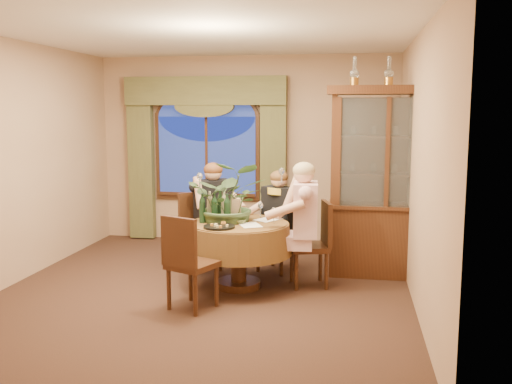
% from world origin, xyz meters
% --- Properties ---
extents(floor, '(5.00, 5.00, 0.00)m').
position_xyz_m(floor, '(0.00, 0.00, 0.00)').
color(floor, black).
rests_on(floor, ground).
extents(wall_back, '(4.50, 0.00, 4.50)m').
position_xyz_m(wall_back, '(0.00, 2.50, 1.40)').
color(wall_back, '#9F785A').
rests_on(wall_back, ground).
extents(wall_right, '(0.00, 5.00, 5.00)m').
position_xyz_m(wall_right, '(2.25, 0.00, 1.40)').
color(wall_right, '#9F785A').
rests_on(wall_right, ground).
extents(ceiling, '(5.00, 5.00, 0.00)m').
position_xyz_m(ceiling, '(0.00, 0.00, 2.80)').
color(ceiling, white).
rests_on(ceiling, wall_back).
extents(window, '(1.62, 0.10, 1.32)m').
position_xyz_m(window, '(-0.60, 2.43, 1.30)').
color(window, navy).
rests_on(window, wall_back).
extents(arched_transom, '(1.60, 0.06, 0.44)m').
position_xyz_m(arched_transom, '(-0.60, 2.43, 2.08)').
color(arched_transom, navy).
rests_on(arched_transom, wall_back).
extents(drapery_left, '(0.38, 0.14, 2.32)m').
position_xyz_m(drapery_left, '(-1.63, 2.38, 1.18)').
color(drapery_left, '#494928').
rests_on(drapery_left, floor).
extents(drapery_right, '(0.38, 0.14, 2.32)m').
position_xyz_m(drapery_right, '(0.43, 2.38, 1.18)').
color(drapery_right, '#494928').
rests_on(drapery_right, floor).
extents(swag_valance, '(2.45, 0.16, 0.42)m').
position_xyz_m(swag_valance, '(-0.60, 2.35, 2.28)').
color(swag_valance, '#494928').
rests_on(swag_valance, wall_back).
extents(dining_table, '(1.38, 1.38, 0.75)m').
position_xyz_m(dining_table, '(0.35, 0.17, 0.38)').
color(dining_table, brown).
rests_on(dining_table, floor).
extents(china_cabinet, '(1.41, 0.56, 2.28)m').
position_xyz_m(china_cabinet, '(1.98, 0.96, 1.14)').
color(china_cabinet, '#361C10').
rests_on(china_cabinet, floor).
extents(oil_lamp_left, '(0.11, 0.11, 0.34)m').
position_xyz_m(oil_lamp_left, '(1.59, 0.96, 2.45)').
color(oil_lamp_left, '#A5722D').
rests_on(oil_lamp_left, china_cabinet).
extents(oil_lamp_center, '(0.11, 0.11, 0.34)m').
position_xyz_m(oil_lamp_center, '(1.98, 0.96, 2.45)').
color(oil_lamp_center, '#A5722D').
rests_on(oil_lamp_center, china_cabinet).
extents(oil_lamp_right, '(0.11, 0.11, 0.34)m').
position_xyz_m(oil_lamp_right, '(2.38, 0.96, 2.45)').
color(oil_lamp_right, '#A5722D').
rests_on(oil_lamp_right, china_cabinet).
extents(chair_right, '(0.51, 0.51, 0.96)m').
position_xyz_m(chair_right, '(1.12, 0.38, 0.48)').
color(chair_right, black).
rests_on(chair_right, floor).
extents(chair_back_right, '(0.56, 0.56, 0.96)m').
position_xyz_m(chair_back_right, '(0.68, 0.92, 0.48)').
color(chair_back_right, black).
rests_on(chair_back_right, floor).
extents(chair_back, '(0.59, 0.59, 0.96)m').
position_xyz_m(chair_back, '(-0.25, 0.80, 0.48)').
color(chair_back, black).
rests_on(chair_back, floor).
extents(chair_front_left, '(0.55, 0.55, 0.96)m').
position_xyz_m(chair_front_left, '(0.02, -0.57, 0.48)').
color(chair_front_left, black).
rests_on(chair_front_left, floor).
extents(person_pink, '(0.51, 0.55, 1.44)m').
position_xyz_m(person_pink, '(1.09, 0.23, 0.72)').
color(person_pink, '#CCA1A3').
rests_on(person_pink, floor).
extents(person_back, '(0.66, 0.65, 1.36)m').
position_xyz_m(person_back, '(-0.11, 0.81, 0.68)').
color(person_back, black).
rests_on(person_back, floor).
extents(person_scarf, '(0.60, 0.59, 1.28)m').
position_xyz_m(person_scarf, '(0.72, 0.85, 0.64)').
color(person_scarf, black).
rests_on(person_scarf, floor).
extents(stoneware_vase, '(0.13, 0.13, 0.25)m').
position_xyz_m(stoneware_vase, '(0.29, 0.30, 0.88)').
color(stoneware_vase, '#9A7A5F').
rests_on(stoneware_vase, dining_table).
extents(centerpiece_plant, '(0.88, 0.97, 0.76)m').
position_xyz_m(centerpiece_plant, '(0.23, 0.28, 1.33)').
color(centerpiece_plant, '#37502E').
rests_on(centerpiece_plant, dining_table).
extents(olive_bowl, '(0.16, 0.16, 0.05)m').
position_xyz_m(olive_bowl, '(0.37, 0.12, 0.77)').
color(olive_bowl, '#495529').
rests_on(olive_bowl, dining_table).
extents(cheese_platter, '(0.34, 0.34, 0.02)m').
position_xyz_m(cheese_platter, '(0.20, -0.15, 0.76)').
color(cheese_platter, black).
rests_on(cheese_platter, dining_table).
extents(wine_bottle_0, '(0.07, 0.07, 0.33)m').
position_xyz_m(wine_bottle_0, '(0.08, 0.14, 0.92)').
color(wine_bottle_0, black).
rests_on(wine_bottle_0, dining_table).
extents(wine_bottle_1, '(0.07, 0.07, 0.33)m').
position_xyz_m(wine_bottle_1, '(0.23, 0.10, 0.92)').
color(wine_bottle_1, black).
rests_on(wine_bottle_1, dining_table).
extents(wine_bottle_2, '(0.07, 0.07, 0.33)m').
position_xyz_m(wine_bottle_2, '(0.17, 0.25, 0.92)').
color(wine_bottle_2, tan).
rests_on(wine_bottle_2, dining_table).
extents(wine_bottle_3, '(0.07, 0.07, 0.33)m').
position_xyz_m(wine_bottle_3, '(0.10, 0.33, 0.92)').
color(wine_bottle_3, black).
rests_on(wine_bottle_3, dining_table).
extents(wine_bottle_4, '(0.07, 0.07, 0.33)m').
position_xyz_m(wine_bottle_4, '(-0.05, 0.10, 0.92)').
color(wine_bottle_4, black).
rests_on(wine_bottle_4, dining_table).
extents(wine_bottle_5, '(0.07, 0.07, 0.33)m').
position_xyz_m(wine_bottle_5, '(-0.01, 0.28, 0.92)').
color(wine_bottle_5, tan).
rests_on(wine_bottle_5, dining_table).
extents(tasting_paper_0, '(0.32, 0.36, 0.00)m').
position_xyz_m(tasting_paper_0, '(0.50, 0.04, 0.75)').
color(tasting_paper_0, white).
rests_on(tasting_paper_0, dining_table).
extents(tasting_paper_1, '(0.34, 0.37, 0.00)m').
position_xyz_m(tasting_paper_1, '(0.65, 0.39, 0.75)').
color(tasting_paper_1, white).
rests_on(tasting_paper_1, dining_table).
extents(wine_glass_person_pink, '(0.07, 0.07, 0.18)m').
position_xyz_m(wine_glass_person_pink, '(0.74, 0.20, 0.84)').
color(wine_glass_person_pink, silver).
rests_on(wine_glass_person_pink, dining_table).
extents(wine_glass_person_back, '(0.07, 0.07, 0.18)m').
position_xyz_m(wine_glass_person_back, '(0.11, 0.50, 0.84)').
color(wine_glass_person_back, silver).
rests_on(wine_glass_person_back, dining_table).
extents(wine_glass_person_scarf, '(0.07, 0.07, 0.18)m').
position_xyz_m(wine_glass_person_scarf, '(0.54, 0.52, 0.84)').
color(wine_glass_person_scarf, silver).
rests_on(wine_glass_person_scarf, dining_table).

